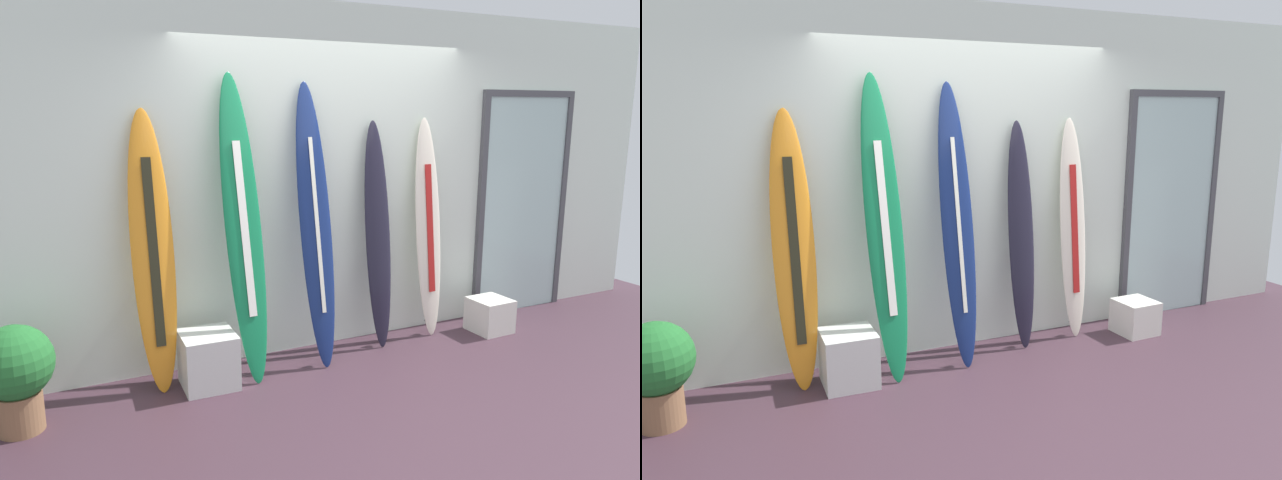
% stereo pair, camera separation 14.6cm
% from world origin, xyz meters
% --- Properties ---
extents(ground, '(8.00, 8.00, 0.04)m').
position_xyz_m(ground, '(0.00, 0.00, -0.02)').
color(ground, '#422B36').
extents(wall_back, '(7.20, 0.20, 2.80)m').
position_xyz_m(wall_back, '(0.00, 1.30, 1.40)').
color(wall_back, silver).
rests_on(wall_back, ground).
extents(surfboard_sunset, '(0.30, 0.37, 1.99)m').
position_xyz_m(surfboard_sunset, '(-1.47, 1.00, 0.98)').
color(surfboard_sunset, orange).
rests_on(surfboard_sunset, ground).
extents(surfboard_emerald, '(0.31, 0.51, 2.25)m').
position_xyz_m(surfboard_emerald, '(-0.83, 0.91, 1.12)').
color(surfboard_emerald, '#137645').
rests_on(surfboard_emerald, ground).
extents(surfboard_navy, '(0.27, 0.50, 2.19)m').
position_xyz_m(surfboard_navy, '(-0.24, 0.94, 1.08)').
color(surfboard_navy, navy).
rests_on(surfboard_navy, ground).
extents(surfboard_charcoal, '(0.24, 0.33, 1.89)m').
position_xyz_m(surfboard_charcoal, '(0.37, 1.01, 0.93)').
color(surfboard_charcoal, '#1F1C2C').
rests_on(surfboard_charcoal, ground).
extents(surfboard_ivory, '(0.27, 0.28, 1.91)m').
position_xyz_m(surfboard_ivory, '(0.91, 1.05, 0.94)').
color(surfboard_ivory, silver).
rests_on(surfboard_ivory, ground).
extents(display_block_left, '(0.39, 0.39, 0.40)m').
position_xyz_m(display_block_left, '(-1.15, 0.83, 0.20)').
color(display_block_left, silver).
rests_on(display_block_left, ground).
extents(display_block_center, '(0.34, 0.34, 0.30)m').
position_xyz_m(display_block_center, '(1.45, 0.80, 0.15)').
color(display_block_center, white).
rests_on(display_block_center, ground).
extents(glass_door, '(1.11, 0.06, 2.15)m').
position_xyz_m(glass_door, '(2.12, 1.18, 1.11)').
color(glass_door, silver).
rests_on(glass_door, ground).
extents(potted_plant, '(0.47, 0.47, 0.69)m').
position_xyz_m(potted_plant, '(-2.39, 0.73, 0.40)').
color(potted_plant, '#886041').
rests_on(potted_plant, ground).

